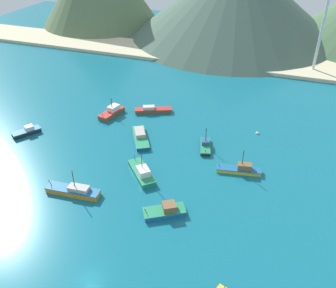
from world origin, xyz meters
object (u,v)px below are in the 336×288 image
object	(u,v)px
fishing_boat_3	(240,169)
fishing_boat_9	(165,211)
fishing_boat_7	(153,110)
fishing_boat_10	(205,145)
buoy_1	(257,133)
fishing_boat_1	(112,112)
fishing_boat_8	(140,137)
fishing_boat_0	(27,131)
fishing_boat_4	(74,191)
radio_tower	(323,27)
fishing_boat_6	(142,172)

from	to	relation	value
fishing_boat_3	fishing_boat_9	distance (m)	20.59
fishing_boat_7	fishing_boat_9	world-z (taller)	fishing_boat_9
fishing_boat_10	buoy_1	size ratio (longest dim) A/B	9.20
fishing_boat_1	fishing_boat_8	bearing A→B (deg)	-35.44
fishing_boat_0	buoy_1	xyz separation A→B (m)	(54.86, 19.89, -0.59)
fishing_boat_4	fishing_boat_10	distance (m)	32.27
buoy_1	radio_tower	xyz separation A→B (m)	(12.08, 48.65, 15.58)
fishing_boat_9	fishing_boat_0	bearing A→B (deg)	160.52
fishing_boat_9	buoy_1	bearing A→B (deg)	71.11
fishing_boat_3	fishing_boat_10	distance (m)	11.65
fishing_boat_8	buoy_1	size ratio (longest dim) A/B	13.31
fishing_boat_7	radio_tower	distance (m)	64.30
fishing_boat_0	fishing_boat_8	world-z (taller)	fishing_boat_0
fishing_boat_4	fishing_boat_0	bearing A→B (deg)	146.14
fishing_boat_3	fishing_boat_4	bearing A→B (deg)	-148.40
fishing_boat_7	fishing_boat_8	xyz separation A→B (m)	(2.42, -14.14, -0.03)
fishing_boat_3	buoy_1	xyz separation A→B (m)	(1.27, 17.48, -0.61)
fishing_boat_8	radio_tower	world-z (taller)	radio_tower
fishing_boat_10	fishing_boat_4	bearing A→B (deg)	-129.02
fishing_boat_6	buoy_1	xyz separation A→B (m)	(20.69, 25.84, -0.73)
fishing_boat_1	fishing_boat_10	size ratio (longest dim) A/B	1.15
fishing_boat_3	radio_tower	size ratio (longest dim) A/B	0.32
fishing_boat_8	fishing_boat_0	bearing A→B (deg)	-164.84
fishing_boat_1	radio_tower	bearing A→B (deg)	45.49
fishing_boat_6	fishing_boat_9	size ratio (longest dim) A/B	1.11
fishing_boat_7	fishing_boat_10	size ratio (longest dim) A/B	1.37
fishing_boat_1	fishing_boat_7	xyz separation A→B (m)	(9.89, 5.37, -0.24)
fishing_boat_1	fishing_boat_4	distance (m)	33.29
fishing_boat_1	fishing_boat_6	bearing A→B (deg)	-50.22
fishing_boat_3	fishing_boat_9	xyz separation A→B (m)	(-10.73, -17.58, 0.02)
fishing_boat_0	fishing_boat_1	size ratio (longest dim) A/B	0.84
fishing_boat_4	fishing_boat_8	distance (m)	23.88
fishing_boat_4	fishing_boat_9	world-z (taller)	fishing_boat_4
fishing_boat_4	fishing_boat_7	distance (m)	37.69
fishing_boat_3	fishing_boat_8	bearing A→B (deg)	168.63
fishing_boat_8	radio_tower	xyz separation A→B (m)	(39.01, 60.97, 15.05)
fishing_boat_7	radio_tower	size ratio (longest dim) A/B	0.33
fishing_boat_1	fishing_boat_7	bearing A→B (deg)	28.50
fishing_boat_0	fishing_boat_4	world-z (taller)	fishing_boat_4
fishing_boat_0	fishing_boat_4	distance (m)	28.62
fishing_boat_3	fishing_boat_8	distance (m)	26.18
fishing_boat_7	fishing_boat_8	bearing A→B (deg)	-80.30
fishing_boat_7	fishing_boat_10	bearing A→B (deg)	-34.12
fishing_boat_6	fishing_boat_7	xyz separation A→B (m)	(-8.66, 27.66, -0.16)
fishing_boat_10	radio_tower	world-z (taller)	radio_tower
fishing_boat_10	fishing_boat_3	bearing A→B (deg)	-35.23
fishing_boat_1	fishing_boat_3	bearing A→B (deg)	-20.14
fishing_boat_9	fishing_boat_8	bearing A→B (deg)	123.30
buoy_1	fishing_boat_8	bearing A→B (deg)	-155.41
fishing_boat_1	fishing_boat_10	xyz separation A→B (m)	(28.46, -7.20, -0.29)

